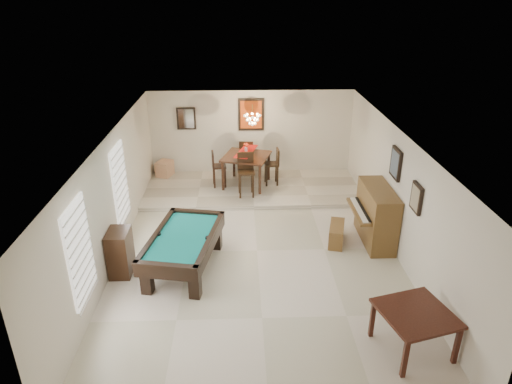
{
  "coord_description": "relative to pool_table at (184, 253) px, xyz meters",
  "views": [
    {
      "loc": [
        -0.35,
        -8.63,
        5.32
      ],
      "look_at": [
        0.0,
        0.6,
        1.15
      ],
      "focal_mm": 32.0,
      "sensor_mm": 36.0,
      "label": 1
    }
  ],
  "objects": [
    {
      "name": "ceiling",
      "position": [
        1.51,
        0.63,
        2.23
      ],
      "size": [
        6.0,
        9.0,
        0.04
      ],
      "primitive_type": "cube",
      "color": "white",
      "rests_on": "wall_back"
    },
    {
      "name": "wall_back",
      "position": [
        1.51,
        5.13,
        0.93
      ],
      "size": [
        6.0,
        0.04,
        2.6
      ],
      "primitive_type": "cube",
      "color": "silver",
      "rests_on": "ground_plane"
    },
    {
      "name": "ground_plane",
      "position": [
        1.51,
        0.63,
        -0.38
      ],
      "size": [
        6.0,
        9.0,
        0.02
      ],
      "primitive_type": "cube",
      "color": "beige"
    },
    {
      "name": "piano_bench",
      "position": [
        3.32,
        0.92,
        -0.15
      ],
      "size": [
        0.5,
        0.85,
        0.44
      ],
      "primitive_type": "cube",
      "rotation": [
        0.0,
        0.0,
        -0.25
      ],
      "color": "brown",
      "rests_on": "ground_plane"
    },
    {
      "name": "dining_chair_west",
      "position": [
        0.58,
        4.0,
        0.26
      ],
      "size": [
        0.42,
        0.42,
        1.02
      ],
      "primitive_type": null,
      "rotation": [
        0.0,
        0.0,
        1.68
      ],
      "color": "black",
      "rests_on": "dining_step"
    },
    {
      "name": "wall_right",
      "position": [
        4.51,
        0.63,
        0.93
      ],
      "size": [
        0.04,
        9.0,
        2.6
      ],
      "primitive_type": "cube",
      "color": "silver",
      "rests_on": "ground_plane"
    },
    {
      "name": "back_painting",
      "position": [
        1.51,
        5.09,
        1.53
      ],
      "size": [
        0.75,
        0.06,
        0.95
      ],
      "primitive_type": "cube",
      "color": "#D84C14",
      "rests_on": "wall_back"
    },
    {
      "name": "window_left_front",
      "position": [
        -1.46,
        -1.57,
        1.03
      ],
      "size": [
        0.06,
        1.0,
        1.7
      ],
      "primitive_type": "cube",
      "color": "white",
      "rests_on": "wall_left"
    },
    {
      "name": "dining_chair_north",
      "position": [
        1.37,
        4.83,
        0.29
      ],
      "size": [
        0.45,
        0.45,
        1.1
      ],
      "primitive_type": null,
      "rotation": [
        0.0,
        0.0,
        3.03
      ],
      "color": "black",
      "rests_on": "dining_step"
    },
    {
      "name": "dining_step",
      "position": [
        1.51,
        3.88,
        -0.31
      ],
      "size": [
        6.0,
        2.5,
        0.12
      ],
      "primitive_type": "cube",
      "color": "beige",
      "rests_on": "ground_plane"
    },
    {
      "name": "apothecary_chest",
      "position": [
        -1.26,
        -0.1,
        0.1
      ],
      "size": [
        0.42,
        0.63,
        0.95
      ],
      "primitive_type": "cube",
      "color": "black",
      "rests_on": "ground_plane"
    },
    {
      "name": "dining_chair_south",
      "position": [
        1.32,
        3.32,
        0.33
      ],
      "size": [
        0.46,
        0.46,
        1.17
      ],
      "primitive_type": null,
      "rotation": [
        0.0,
        0.0,
        0.06
      ],
      "color": "black",
      "rests_on": "dining_step"
    },
    {
      "name": "chandelier",
      "position": [
        1.51,
        3.83,
        1.83
      ],
      "size": [
        0.44,
        0.44,
        0.6
      ],
      "primitive_type": null,
      "color": "#FFE5B2",
      "rests_on": "ceiling"
    },
    {
      "name": "square_table",
      "position": [
        3.86,
        -2.44,
        -0.01
      ],
      "size": [
        1.3,
        1.3,
        0.73
      ],
      "primitive_type": null,
      "rotation": [
        0.0,
        0.0,
        0.27
      ],
      "color": "black",
      "rests_on": "ground_plane"
    },
    {
      "name": "right_picture_lower",
      "position": [
        4.47,
        -0.37,
        1.33
      ],
      "size": [
        0.06,
        0.45,
        0.55
      ],
      "primitive_type": "cube",
      "color": "gray",
      "rests_on": "wall_right"
    },
    {
      "name": "wall_front",
      "position": [
        1.51,
        -3.87,
        0.93
      ],
      "size": [
        6.0,
        0.04,
        2.6
      ],
      "primitive_type": "cube",
      "color": "silver",
      "rests_on": "ground_plane"
    },
    {
      "name": "flower_vase",
      "position": [
        1.34,
        4.05,
        0.88
      ],
      "size": [
        0.19,
        0.19,
        0.25
      ],
      "primitive_type": null,
      "rotation": [
        0.0,
        0.0,
        -0.33
      ],
      "color": "#B5280F",
      "rests_on": "dining_table"
    },
    {
      "name": "window_left_rear",
      "position": [
        -1.46,
        1.23,
        1.03
      ],
      "size": [
        0.06,
        1.0,
        1.7
      ],
      "primitive_type": "cube",
      "color": "white",
      "rests_on": "wall_left"
    },
    {
      "name": "corner_bench",
      "position": [
        -1.1,
        4.83,
        -0.03
      ],
      "size": [
        0.54,
        0.6,
        0.45
      ],
      "primitive_type": "cube",
      "rotation": [
        0.0,
        0.0,
        -0.34
      ],
      "color": "tan",
      "rests_on": "dining_step"
    },
    {
      "name": "right_picture_upper",
      "position": [
        4.47,
        0.93,
        1.53
      ],
      "size": [
        0.06,
        0.55,
        0.65
      ],
      "primitive_type": "cube",
      "color": "slate",
      "rests_on": "wall_right"
    },
    {
      "name": "wall_left",
      "position": [
        -1.49,
        0.63,
        0.93
      ],
      "size": [
        0.04,
        9.0,
        2.6
      ],
      "primitive_type": "cube",
      "color": "silver",
      "rests_on": "ground_plane"
    },
    {
      "name": "dining_chair_east",
      "position": [
        2.06,
        4.08,
        0.27
      ],
      "size": [
        0.41,
        0.41,
        1.05
      ],
      "primitive_type": null,
      "rotation": [
        0.0,
        0.0,
        -1.52
      ],
      "color": "black",
      "rests_on": "dining_step"
    },
    {
      "name": "pool_table",
      "position": [
        0.0,
        0.0,
        0.0
      ],
      "size": [
        1.61,
        2.43,
        0.75
      ],
      "primitive_type": null,
      "rotation": [
        0.0,
        0.0,
        -0.19
      ],
      "color": "black",
      "rests_on": "ground_plane"
    },
    {
      "name": "back_mirror",
      "position": [
        -0.39,
        5.09,
        1.43
      ],
      "size": [
        0.55,
        0.06,
        0.65
      ],
      "primitive_type": "cube",
      "color": "white",
      "rests_on": "wall_back"
    },
    {
      "name": "dining_table",
      "position": [
        1.34,
        4.05,
        0.25
      ],
      "size": [
        1.51,
        1.51,
        1.0
      ],
      "primitive_type": null,
      "rotation": [
        0.0,
        0.0,
        -0.29
      ],
      "color": "black",
      "rests_on": "dining_step"
    },
    {
      "name": "upright_piano",
      "position": [
        4.06,
        0.99,
        0.27
      ],
      "size": [
        0.87,
        1.55,
        1.29
      ],
      "primitive_type": null,
      "color": "brown",
      "rests_on": "ground_plane"
    }
  ]
}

